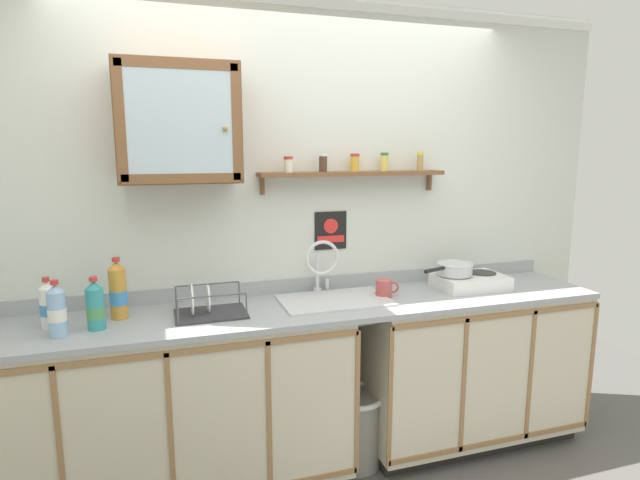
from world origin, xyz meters
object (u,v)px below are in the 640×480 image
Objects in this scene: bottle_opaque_white_0 at (48,306)px; bottle_detergent_teal_1 at (95,306)px; bottle_water_blue_2 at (57,311)px; bottle_juice_amber_3 at (118,291)px; trash_bin at (356,426)px; sink at (333,301)px; saucepan at (454,268)px; dish_rack at (208,309)px; hot_plate_stove at (470,281)px; mug at (384,288)px; warning_sign at (331,231)px; wall_cabinet at (179,123)px.

bottle_opaque_white_0 is 0.23m from bottle_detergent_teal_1.
bottle_detergent_teal_1 is at bearing 17.61° from bottle_water_blue_2.
bottle_juice_amber_3 reaches higher than trash_bin.
bottle_detergent_teal_1 is 0.97× the size of bottle_water_blue_2.
saucepan is at bearing 1.24° from sink.
bottle_opaque_white_0 is 0.69× the size of dish_rack.
bottle_opaque_white_0 is (-1.40, -0.01, 0.11)m from sink.
hot_plate_stove is 1.57× the size of bottle_water_blue_2.
bottle_opaque_white_0 is at bearing 157.90° from bottle_detergent_teal_1.
hot_plate_stove is at bearing 2.60° from bottle_detergent_teal_1.
saucepan is 1.48× the size of bottle_opaque_white_0.
bottle_water_blue_2 reaches higher than mug.
dish_rack is 0.86m from warning_sign.
saucepan is 0.77m from warning_sign.
saucepan is at bearing -3.10° from wall_cabinet.
saucepan is 0.48m from mug.
bottle_detergent_teal_1 is 0.96m from wall_cabinet.
wall_cabinet reaches higher than bottle_opaque_white_0.
bottle_detergent_teal_1 reaches higher than trash_bin.
sink is at bearing 145.58° from trash_bin.
wall_cabinet reaches higher than dish_rack.
hot_plate_stove reaches higher than trash_bin.
bottle_juice_amber_3 is 0.72× the size of trash_bin.
bottle_detergent_teal_1 is 1.92× the size of mug.
dish_rack is at bearing -2.99° from bottle_opaque_white_0.
mug is at bearing -47.93° from warning_sign.
wall_cabinet is 2.63× the size of warning_sign.
sink is 0.68m from dish_rack.
bottle_water_blue_2 is at bearing -173.84° from sink.
dish_rack is at bearing -178.34° from mug.
sink is 0.88m from hot_plate_stove.
sink is 1.39× the size of trash_bin.
bottle_opaque_white_0 is at bearing -170.39° from warning_sign.
bottle_juice_amber_3 is (0.30, 0.05, 0.03)m from bottle_opaque_white_0.
warning_sign is at bearing 132.07° from mug.
bottle_opaque_white_0 is at bearing -179.28° from saucepan.
bottle_detergent_teal_1 is (0.21, -0.09, 0.00)m from bottle_opaque_white_0.
wall_cabinet is (0.42, 0.20, 0.84)m from bottle_detergent_teal_1.
bottle_opaque_white_0 is at bearing -170.03° from wall_cabinet.
saucepan is at bearing -17.45° from warning_sign.
bottle_water_blue_2 is 1.99× the size of mug.
bottle_detergent_teal_1 is 1.33m from warning_sign.
bottle_opaque_white_0 is at bearing 114.07° from bottle_water_blue_2.
mug is (1.71, -0.01, -0.06)m from bottle_opaque_white_0.
mug is at bearing -0.32° from bottle_opaque_white_0.
bottle_water_blue_2 reaches higher than bottle_detergent_teal_1.
trash_bin is (-0.66, -0.10, -0.86)m from saucepan.
sink is at bearing 4.64° from bottle_detergent_teal_1.
dish_rack is 1.58× the size of warning_sign.
sink is at bearing 179.81° from hot_plate_stove.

